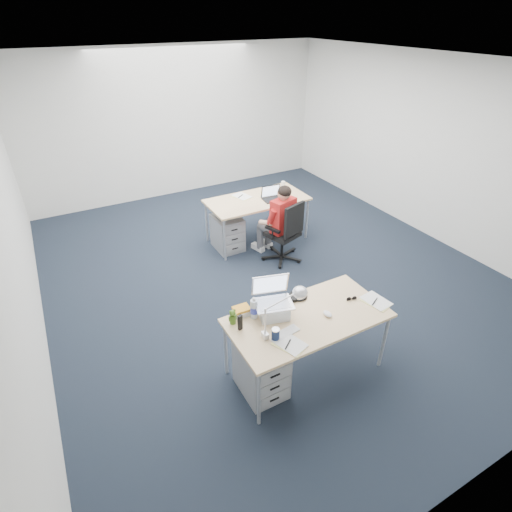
# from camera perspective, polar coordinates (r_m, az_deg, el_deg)

# --- Properties ---
(floor) EXTENTS (7.00, 7.00, 0.00)m
(floor) POSITION_cam_1_polar(r_m,az_deg,el_deg) (5.94, 1.52, -2.10)
(floor) COLOR black
(floor) RESTS_ON ground
(room) EXTENTS (6.02, 7.02, 2.80)m
(room) POSITION_cam_1_polar(r_m,az_deg,el_deg) (5.18, 1.80, 13.83)
(room) COLOR silver
(room) RESTS_ON ground
(desk_near) EXTENTS (1.60, 0.80, 0.73)m
(desk_near) POSITION_cam_1_polar(r_m,az_deg,el_deg) (4.04, 7.43, -9.09)
(desk_near) COLOR tan
(desk_near) RESTS_ON ground
(desk_far) EXTENTS (1.60, 0.80, 0.73)m
(desk_far) POSITION_cam_1_polar(r_m,az_deg,el_deg) (6.45, 0.16, 7.76)
(desk_far) COLOR tan
(desk_far) RESTS_ON ground
(office_chair) EXTENTS (0.77, 0.77, 0.98)m
(office_chair) POSITION_cam_1_polar(r_m,az_deg,el_deg) (6.08, 3.97, 1.77)
(office_chair) COLOR black
(office_chair) RESTS_ON ground
(seated_person) EXTENTS (0.48, 0.71, 1.19)m
(seated_person) POSITION_cam_1_polar(r_m,az_deg,el_deg) (6.03, 2.93, 4.97)
(seated_person) COLOR red
(seated_person) RESTS_ON ground
(drawer_pedestal_near) EXTENTS (0.40, 0.50, 0.55)m
(drawer_pedestal_near) POSITION_cam_1_polar(r_m,az_deg,el_deg) (4.10, 0.74, -15.93)
(drawer_pedestal_near) COLOR #929397
(drawer_pedestal_near) RESTS_ON ground
(drawer_pedestal_far) EXTENTS (0.40, 0.50, 0.55)m
(drawer_pedestal_far) POSITION_cam_1_polar(r_m,az_deg,el_deg) (6.39, -4.09, 3.34)
(drawer_pedestal_far) COLOR #929397
(drawer_pedestal_far) RESTS_ON ground
(silver_laptop) EXTENTS (0.43, 0.38, 0.39)m
(silver_laptop) POSITION_cam_1_polar(r_m,az_deg,el_deg) (3.87, 2.56, -6.27)
(silver_laptop) COLOR silver
(silver_laptop) RESTS_ON desk_near
(wireless_keyboard) EXTENTS (0.26, 0.13, 0.01)m
(wireless_keyboard) POSITION_cam_1_polar(r_m,az_deg,el_deg) (3.82, 4.43, -10.78)
(wireless_keyboard) COLOR white
(wireless_keyboard) RESTS_ON desk_near
(computer_mouse) EXTENTS (0.07, 0.11, 0.04)m
(computer_mouse) POSITION_cam_1_polar(r_m,az_deg,el_deg) (4.04, 10.18, -8.14)
(computer_mouse) COLOR white
(computer_mouse) RESTS_ON desk_near
(headphones) EXTENTS (0.31, 0.27, 0.04)m
(headphones) POSITION_cam_1_polar(r_m,az_deg,el_deg) (4.24, 6.04, -5.57)
(headphones) COLOR black
(headphones) RESTS_ON desk_near
(can_koozie) EXTENTS (0.10, 0.10, 0.12)m
(can_koozie) POSITION_cam_1_polar(r_m,az_deg,el_deg) (3.71, 2.81, -11.09)
(can_koozie) COLOR #152244
(can_koozie) RESTS_ON desk_near
(water_bottle) EXTENTS (0.09, 0.09, 0.24)m
(water_bottle) POSITION_cam_1_polar(r_m,az_deg,el_deg) (3.90, -0.29, -7.39)
(water_bottle) COLOR silver
(water_bottle) RESTS_ON desk_near
(bear_figurine) EXTENTS (0.10, 0.09, 0.16)m
(bear_figurine) POSITION_cam_1_polar(r_m,az_deg,el_deg) (3.86, -3.35, -8.62)
(bear_figurine) COLOR #33671B
(bear_figurine) RESTS_ON desk_near
(book_stack) EXTENTS (0.19, 0.15, 0.08)m
(book_stack) POSITION_cam_1_polar(r_m,az_deg,el_deg) (3.99, -2.01, -7.85)
(book_stack) COLOR silver
(book_stack) RESTS_ON desk_near
(cordless_phone) EXTENTS (0.05, 0.04, 0.16)m
(cordless_phone) POSITION_cam_1_polar(r_m,az_deg,el_deg) (3.79, -2.29, -9.46)
(cordless_phone) COLOR black
(cordless_phone) RESTS_ON desk_near
(papers_left) EXTENTS (0.28, 0.33, 0.01)m
(papers_left) POSITION_cam_1_polar(r_m,az_deg,el_deg) (3.70, 4.82, -12.47)
(papers_left) COLOR #E9E587
(papers_left) RESTS_ON desk_near
(papers_right) EXTENTS (0.25, 0.32, 0.01)m
(papers_right) POSITION_cam_1_polar(r_m,az_deg,el_deg) (4.34, 16.77, -6.26)
(papers_right) COLOR #E9E587
(papers_right) RESTS_ON desk_near
(sunglasses) EXTENTS (0.13, 0.08, 0.03)m
(sunglasses) POSITION_cam_1_polar(r_m,az_deg,el_deg) (4.30, 13.50, -5.96)
(sunglasses) COLOR black
(sunglasses) RESTS_ON desk_near
(desk_lamp) EXTENTS (0.41, 0.16, 0.47)m
(desk_lamp) POSITION_cam_1_polar(r_m,az_deg,el_deg) (3.66, 3.25, -8.18)
(desk_lamp) COLOR silver
(desk_lamp) RESTS_ON desk_near
(dark_laptop) EXTENTS (0.34, 0.33, 0.23)m
(dark_laptop) POSITION_cam_1_polar(r_m,az_deg,el_deg) (6.36, 2.49, 8.95)
(dark_laptop) COLOR black
(dark_laptop) RESTS_ON desk_far
(far_cup) EXTENTS (0.09, 0.09, 0.10)m
(far_cup) POSITION_cam_1_polar(r_m,az_deg,el_deg) (6.90, 3.89, 10.20)
(far_cup) COLOR white
(far_cup) RESTS_ON desk_far
(far_papers) EXTENTS (0.28, 0.34, 0.01)m
(far_papers) POSITION_cam_1_polar(r_m,az_deg,el_deg) (6.51, -2.07, 8.48)
(far_papers) COLOR white
(far_papers) RESTS_ON desk_far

